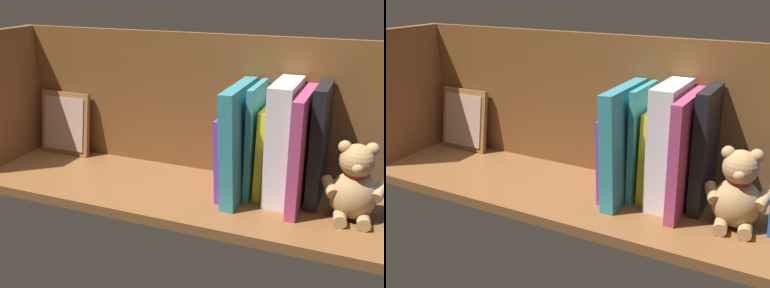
{
  "view_description": "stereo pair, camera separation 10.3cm",
  "coord_description": "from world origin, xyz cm",
  "views": [
    {
      "loc": [
        -36.99,
        90.19,
        45.77
      ],
      "look_at": [
        0.0,
        0.0,
        11.04
      ],
      "focal_mm": 43.92,
      "sensor_mm": 36.0,
      "label": 1
    },
    {
      "loc": [
        -46.33,
        85.77,
        45.77
      ],
      "look_at": [
        0.0,
        0.0,
        11.04
      ],
      "focal_mm": 43.92,
      "sensor_mm": 36.0,
      "label": 2
    }
  ],
  "objects": [
    {
      "name": "dictionary_thick_white",
      "position": [
        -19.31,
        -4.18,
        12.88
      ],
      "size": [
        4.94,
        15.0,
        25.76
      ],
      "primitive_type": "cube",
      "color": "silver",
      "rests_on": "ground_plane"
    },
    {
      "name": "book_4",
      "position": [
        -15.28,
        -5.56,
        9.85
      ],
      "size": [
        2.2,
        12.44,
        19.75
      ],
      "primitive_type": "cube",
      "rotation": [
        0.0,
        -0.02,
        0.0
      ],
      "color": "yellow",
      "rests_on": "ground_plane"
    },
    {
      "name": "picture_frame_leaning",
      "position": [
        41.11,
        -9.42,
        8.36
      ],
      "size": [
        14.67,
        4.13,
        16.93
      ],
      "color": "brown",
      "rests_on": "ground_plane"
    },
    {
      "name": "teddy_bear",
      "position": [
        -34.6,
        -0.16,
        7.07
      ],
      "size": [
        12.96,
        10.95,
        16.06
      ],
      "rotation": [
        0.0,
        0.0,
        0.11
      ],
      "color": "tan",
      "rests_on": "ground_plane"
    },
    {
      "name": "book_3",
      "position": [
        -23.55,
        -2.46,
        12.17
      ],
      "size": [
        2.17,
        18.64,
        24.34
      ],
      "primitive_type": "cube",
      "color": "#B23F72",
      "rests_on": "ground_plane"
    },
    {
      "name": "book_2",
      "position": [
        -26.62,
        -5.29,
        12.74
      ],
      "size": [
        2.59,
        12.98,
        25.48
      ],
      "primitive_type": "cube",
      "color": "black",
      "rests_on": "ground_plane"
    },
    {
      "name": "book_6",
      "position": [
        -10.25,
        -2.01,
        12.33
      ],
      "size": [
        3.92,
        19.54,
        24.75
      ],
      "primitive_type": "cube",
      "rotation": [
        0.0,
        0.04,
        0.0
      ],
      "color": "teal",
      "rests_on": "ground_plane"
    },
    {
      "name": "book_7",
      "position": [
        -7.45,
        -3.4,
        9.14
      ],
      "size": [
        1.73,
        16.75,
        18.31
      ],
      "primitive_type": "cube",
      "rotation": [
        0.0,
        0.03,
        0.0
      ],
      "color": "purple",
      "rests_on": "ground_plane"
    },
    {
      "name": "shelf_back_panel",
      "position": [
        0.0,
        -12.93,
        16.83
      ],
      "size": [
        108.09,
        1.5,
        33.66
      ],
      "primitive_type": "cube",
      "color": "brown",
      "rests_on": "ground_plane"
    },
    {
      "name": "book_5",
      "position": [
        -13.08,
        -4.92,
        12.28
      ],
      "size": [
        1.29,
        13.7,
        24.56
      ],
      "primitive_type": "cube",
      "color": "teal",
      "rests_on": "ground_plane"
    },
    {
      "name": "ground_plane",
      "position": [
        0.0,
        0.0,
        -1.1
      ],
      "size": [
        108.09,
        30.35,
        2.2
      ],
      "primitive_type": "cube",
      "color": "brown"
    },
    {
      "name": "shelf_side_divider",
      "position": [
        52.04,
        0.0,
        16.83
      ],
      "size": [
        2.4,
        24.35,
        33.66
      ],
      "primitive_type": "cube",
      "color": "brown",
      "rests_on": "ground_plane"
    }
  ]
}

